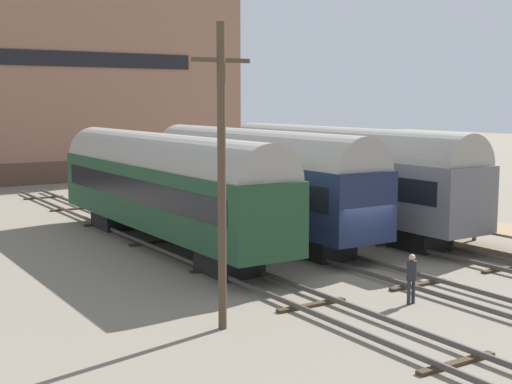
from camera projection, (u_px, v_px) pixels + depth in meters
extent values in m
plane|color=slate|center=(362.00, 269.00, 27.75)|extent=(200.00, 200.00, 0.00)
cube|color=#4C4742|center=(244.00, 284.00, 24.84)|extent=(0.08, 60.00, 0.16)
cube|color=#4C4742|center=(278.00, 278.00, 25.60)|extent=(0.08, 60.00, 0.16)
cube|color=#3D2D1E|center=(457.00, 363.00, 17.69)|extent=(2.60, 0.24, 0.10)
cube|color=#3D2D1E|center=(312.00, 305.00, 22.72)|extent=(2.60, 0.24, 0.10)
cube|color=#3D2D1E|center=(219.00, 268.00, 27.75)|extent=(2.60, 0.24, 0.10)
cube|color=#3D2D1E|center=(155.00, 242.00, 32.77)|extent=(2.60, 0.24, 0.10)
cube|color=#3D2D1E|center=(108.00, 224.00, 37.80)|extent=(2.60, 0.24, 0.10)
cube|color=#3D2D1E|center=(72.00, 209.00, 42.82)|extent=(2.60, 0.24, 0.10)
cube|color=#3D2D1E|center=(44.00, 198.00, 47.85)|extent=(2.60, 0.24, 0.10)
cube|color=#4C4742|center=(348.00, 267.00, 27.34)|extent=(0.08, 60.00, 0.16)
cube|color=#4C4742|center=(376.00, 263.00, 28.10)|extent=(0.08, 60.00, 0.16)
cube|color=#3D2D1E|center=(418.00, 285.00, 25.23)|extent=(2.60, 0.24, 0.10)
cube|color=#3D2D1E|center=(316.00, 254.00, 30.25)|extent=(2.60, 0.24, 0.10)
cube|color=#3D2D1E|center=(243.00, 232.00, 35.28)|extent=(2.60, 0.24, 0.10)
cube|color=#3D2D1E|center=(188.00, 216.00, 40.30)|extent=(2.60, 0.24, 0.10)
cube|color=#3D2D1E|center=(145.00, 203.00, 45.33)|extent=(2.60, 0.24, 0.10)
cube|color=#3D2D1E|center=(110.00, 193.00, 50.35)|extent=(2.60, 0.24, 0.10)
cube|color=#4C4742|center=(435.00, 253.00, 29.85)|extent=(0.08, 60.00, 0.16)
cube|color=#4C4742|center=(459.00, 249.00, 30.61)|extent=(0.08, 60.00, 0.16)
cube|color=#3D2D1E|center=(506.00, 268.00, 27.73)|extent=(2.60, 0.24, 0.10)
cube|color=#3D2D1E|center=(398.00, 242.00, 32.76)|extent=(2.60, 0.24, 0.10)
cube|color=#3D2D1E|center=(318.00, 224.00, 37.78)|extent=(2.60, 0.24, 0.10)
cube|color=#3D2D1E|center=(258.00, 209.00, 42.81)|extent=(2.60, 0.24, 0.10)
cube|color=#3D2D1E|center=(210.00, 198.00, 47.84)|extent=(2.60, 0.24, 0.10)
cube|color=#3D2D1E|center=(171.00, 188.00, 52.86)|extent=(2.60, 0.24, 0.10)
cube|color=black|center=(202.00, 212.00, 38.78)|extent=(1.80, 2.40, 1.00)
cube|color=black|center=(322.00, 246.00, 29.83)|extent=(1.80, 2.40, 1.00)
cube|color=#192342|center=(254.00, 187.00, 34.06)|extent=(2.91, 16.45, 2.81)
cube|color=black|center=(254.00, 180.00, 34.02)|extent=(2.95, 15.13, 1.01)
cylinder|color=gray|center=(254.00, 158.00, 33.88)|extent=(2.77, 16.12, 2.77)
cube|color=black|center=(116.00, 218.00, 36.81)|extent=(1.80, 2.40, 1.00)
cube|color=black|center=(229.00, 260.00, 27.06)|extent=(1.80, 2.40, 1.00)
cube|color=#1E4228|center=(163.00, 195.00, 31.70)|extent=(2.89, 17.90, 2.73)
cube|color=black|center=(163.00, 187.00, 31.66)|extent=(2.93, 16.47, 0.98)
cylinder|color=gray|center=(162.00, 164.00, 31.53)|extent=(2.75, 17.55, 2.75)
cube|color=black|center=(277.00, 206.00, 41.01)|extent=(1.80, 2.40, 1.00)
cube|color=black|center=(419.00, 237.00, 31.59)|extent=(1.80, 2.40, 1.00)
cube|color=slate|center=(339.00, 182.00, 36.05)|extent=(2.87, 17.29, 2.86)
cube|color=black|center=(340.00, 175.00, 36.01)|extent=(2.91, 15.91, 1.03)
cylinder|color=gray|center=(340.00, 154.00, 35.87)|extent=(2.73, 16.95, 2.73)
cube|color=#8C704C|center=(459.00, 222.00, 32.84)|extent=(2.42, 14.39, 0.10)
cylinder|color=brown|center=(344.00, 214.00, 38.25)|extent=(0.20, 0.20, 0.94)
cylinder|color=brown|center=(374.00, 211.00, 39.37)|extent=(0.20, 0.20, 0.94)
cylinder|color=brown|center=(443.00, 235.00, 32.34)|extent=(0.20, 0.20, 0.94)
cylinder|color=brown|center=(475.00, 230.00, 33.47)|extent=(0.20, 0.20, 0.94)
cube|color=#2D4C33|center=(467.00, 212.00, 32.59)|extent=(1.40, 0.40, 0.06)
cube|color=#2D4C33|center=(464.00, 206.00, 32.70)|extent=(1.40, 0.06, 0.45)
cube|color=black|center=(458.00, 218.00, 32.30)|extent=(0.06, 0.40, 0.40)
cube|color=black|center=(476.00, 216.00, 32.93)|extent=(0.06, 0.40, 0.40)
cylinder|color=#282833|center=(409.00, 293.00, 22.94)|extent=(0.12, 0.12, 0.78)
cylinder|color=#282833|center=(413.00, 292.00, 23.04)|extent=(0.12, 0.12, 0.78)
cylinder|color=#232328|center=(412.00, 271.00, 22.90)|extent=(0.32, 0.32, 0.65)
sphere|color=tan|center=(412.00, 257.00, 22.84)|extent=(0.21, 0.21, 0.21)
cylinder|color=#473828|center=(222.00, 179.00, 19.99)|extent=(0.24, 0.24, 8.68)
cube|color=#473828|center=(221.00, 60.00, 19.57)|extent=(1.80, 0.12, 0.12)
cube|color=brown|center=(27.00, 167.00, 61.23)|extent=(35.35, 12.74, 1.78)
cube|color=#936651|center=(23.00, 62.00, 60.10)|extent=(35.35, 12.74, 16.01)
cube|color=black|center=(44.00, 58.00, 54.72)|extent=(24.75, 0.10, 1.20)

